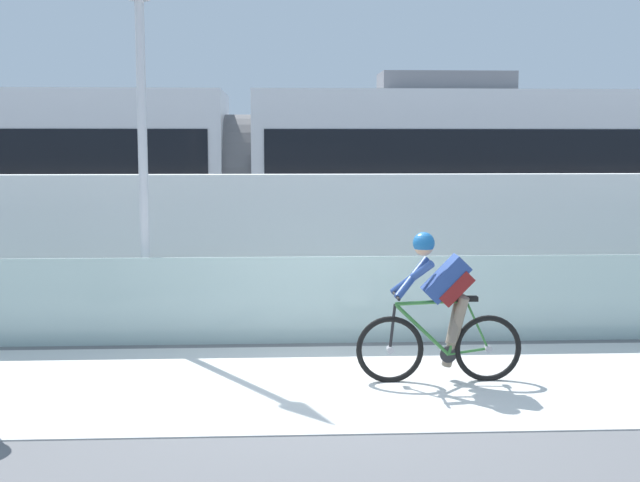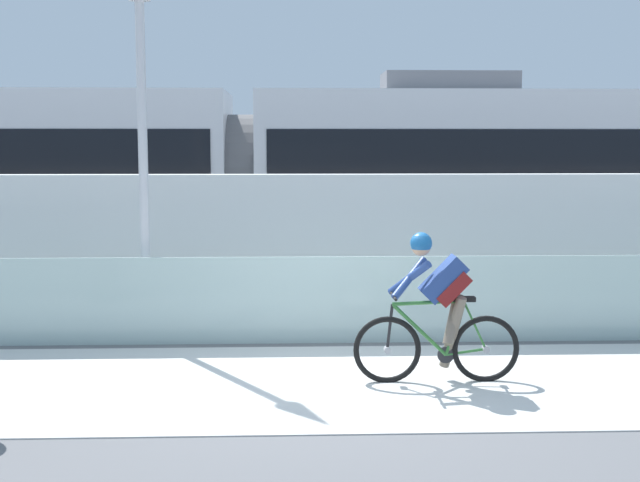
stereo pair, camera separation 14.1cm
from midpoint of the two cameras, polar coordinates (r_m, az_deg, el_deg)
name	(u,v)px [view 2 (the right image)]	position (r m, az deg, el deg)	size (l,w,h in m)	color
ground_plane	(339,383)	(9.08, 1.75, -9.58)	(200.00, 200.00, 0.00)	slate
bike_path_deck	(339,383)	(9.08, 1.75, -9.54)	(32.00, 3.20, 0.01)	silver
glass_parapet	(331,300)	(10.75, 1.09, -3.99)	(32.00, 0.05, 1.11)	#ADC6C1
concrete_barrier_wall	(324,245)	(12.46, 0.63, -0.27)	(32.00, 0.36, 2.08)	white
tram_rail_near	(318,286)	(15.06, 0.17, -3.05)	(32.00, 0.08, 0.01)	#595654
tram_rail_far	(316,274)	(16.48, -0.04, -2.22)	(32.00, 0.08, 0.01)	#595654
tram	(242,178)	(15.58, -5.02, 4.23)	(22.56, 2.54, 3.81)	silver
cyclist_on_bike	(438,310)	(9.03, 8.39, -4.64)	(1.77, 0.58, 1.61)	black
lamp_post_antenna	(141,82)	(11.02, -11.59, 10.43)	(0.28, 0.28, 5.20)	gray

